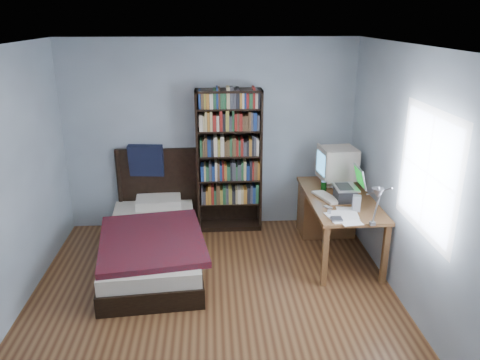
{
  "coord_description": "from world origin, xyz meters",
  "views": [
    {
      "loc": [
        0.0,
        -3.9,
        2.75
      ],
      "look_at": [
        0.32,
        0.99,
        1.02
      ],
      "focal_mm": 35.0,
      "sensor_mm": 36.0,
      "label": 1
    }
  ],
  "objects_px": {
    "soda_can": "(324,186)",
    "desk_lamp": "(377,196)",
    "crt_monitor": "(337,164)",
    "bookshelf": "(229,161)",
    "speaker": "(357,203)",
    "laptop": "(347,191)",
    "keyboard": "(327,197)",
    "desk": "(329,208)",
    "bed": "(153,239)"
  },
  "relations": [
    {
      "from": "laptop",
      "to": "keyboard",
      "type": "bearing_deg",
      "value": 163.0
    },
    {
      "from": "desk_lamp",
      "to": "crt_monitor",
      "type": "bearing_deg",
      "value": 88.47
    },
    {
      "from": "bed",
      "to": "keyboard",
      "type": "bearing_deg",
      "value": -0.97
    },
    {
      "from": "laptop",
      "to": "bed",
      "type": "relative_size",
      "value": 0.18
    },
    {
      "from": "desk",
      "to": "bed",
      "type": "relative_size",
      "value": 0.7
    },
    {
      "from": "desk",
      "to": "speaker",
      "type": "xyz_separation_m",
      "value": [
        0.07,
        -0.82,
        0.4
      ]
    },
    {
      "from": "desk",
      "to": "crt_monitor",
      "type": "distance_m",
      "value": 0.6
    },
    {
      "from": "desk",
      "to": "desk_lamp",
      "type": "distance_m",
      "value": 1.71
    },
    {
      "from": "soda_can",
      "to": "bookshelf",
      "type": "relative_size",
      "value": 0.06
    },
    {
      "from": "keyboard",
      "to": "speaker",
      "type": "relative_size",
      "value": 2.42
    },
    {
      "from": "speaker",
      "to": "bed",
      "type": "height_order",
      "value": "bed"
    },
    {
      "from": "desk",
      "to": "bed",
      "type": "bearing_deg",
      "value": -169.33
    },
    {
      "from": "laptop",
      "to": "keyboard",
      "type": "height_order",
      "value": "laptop"
    },
    {
      "from": "soda_can",
      "to": "desk_lamp",
      "type": "bearing_deg",
      "value": -83.04
    },
    {
      "from": "crt_monitor",
      "to": "keyboard",
      "type": "xyz_separation_m",
      "value": [
        -0.22,
        -0.46,
        -0.26
      ]
    },
    {
      "from": "desk_lamp",
      "to": "bookshelf",
      "type": "bearing_deg",
      "value": 123.63
    },
    {
      "from": "keyboard",
      "to": "soda_can",
      "type": "distance_m",
      "value": 0.25
    },
    {
      "from": "bed",
      "to": "bookshelf",
      "type": "bearing_deg",
      "value": 40.87
    },
    {
      "from": "laptop",
      "to": "keyboard",
      "type": "relative_size",
      "value": 0.97
    },
    {
      "from": "desk_lamp",
      "to": "bookshelf",
      "type": "relative_size",
      "value": 0.3
    },
    {
      "from": "crt_monitor",
      "to": "desk_lamp",
      "type": "xyz_separation_m",
      "value": [
        -0.04,
        -1.54,
        0.17
      ]
    },
    {
      "from": "desk_lamp",
      "to": "bed",
      "type": "height_order",
      "value": "desk_lamp"
    },
    {
      "from": "bookshelf",
      "to": "bed",
      "type": "height_order",
      "value": "bookshelf"
    },
    {
      "from": "crt_monitor",
      "to": "speaker",
      "type": "distance_m",
      "value": 0.85
    },
    {
      "from": "desk",
      "to": "speaker",
      "type": "bearing_deg",
      "value": -85.07
    },
    {
      "from": "laptop",
      "to": "keyboard",
      "type": "distance_m",
      "value": 0.24
    },
    {
      "from": "crt_monitor",
      "to": "desk_lamp",
      "type": "distance_m",
      "value": 1.55
    },
    {
      "from": "desk",
      "to": "keyboard",
      "type": "distance_m",
      "value": 0.58
    },
    {
      "from": "desk",
      "to": "laptop",
      "type": "bearing_deg",
      "value": -84.58
    },
    {
      "from": "soda_can",
      "to": "bookshelf",
      "type": "height_order",
      "value": "bookshelf"
    },
    {
      "from": "desk_lamp",
      "to": "laptop",
      "type": "bearing_deg",
      "value": 88.12
    },
    {
      "from": "speaker",
      "to": "bed",
      "type": "relative_size",
      "value": 0.08
    },
    {
      "from": "crt_monitor",
      "to": "bookshelf",
      "type": "bearing_deg",
      "value": 163.77
    },
    {
      "from": "keyboard",
      "to": "bookshelf",
      "type": "xyz_separation_m",
      "value": [
        -1.1,
        0.84,
        0.2
      ]
    },
    {
      "from": "crt_monitor",
      "to": "bookshelf",
      "type": "distance_m",
      "value": 1.38
    },
    {
      "from": "crt_monitor",
      "to": "bookshelf",
      "type": "relative_size",
      "value": 0.26
    },
    {
      "from": "speaker",
      "to": "bookshelf",
      "type": "xyz_separation_m",
      "value": [
        -1.34,
        1.21,
        0.13
      ]
    },
    {
      "from": "speaker",
      "to": "soda_can",
      "type": "height_order",
      "value": "speaker"
    },
    {
      "from": "laptop",
      "to": "desk_lamp",
      "type": "distance_m",
      "value": 1.07
    },
    {
      "from": "desk_lamp",
      "to": "soda_can",
      "type": "xyz_separation_m",
      "value": [
        -0.16,
        1.33,
        -0.39
      ]
    },
    {
      "from": "desk_lamp",
      "to": "bed",
      "type": "bearing_deg",
      "value": 153.22
    },
    {
      "from": "bed",
      "to": "desk_lamp",
      "type": "bearing_deg",
      "value": -26.78
    },
    {
      "from": "bookshelf",
      "to": "bed",
      "type": "xyz_separation_m",
      "value": [
        -0.94,
        -0.81,
        -0.69
      ]
    },
    {
      "from": "laptop",
      "to": "keyboard",
      "type": "xyz_separation_m",
      "value": [
        -0.21,
        0.07,
        -0.1
      ]
    },
    {
      "from": "crt_monitor",
      "to": "bookshelf",
      "type": "height_order",
      "value": "bookshelf"
    },
    {
      "from": "speaker",
      "to": "soda_can",
      "type": "relative_size",
      "value": 1.44
    },
    {
      "from": "speaker",
      "to": "crt_monitor",
      "type": "bearing_deg",
      "value": 108.4
    },
    {
      "from": "keyboard",
      "to": "speaker",
      "type": "distance_m",
      "value": 0.44
    },
    {
      "from": "desk",
      "to": "soda_can",
      "type": "distance_m",
      "value": 0.45
    },
    {
      "from": "soda_can",
      "to": "bookshelf",
      "type": "bearing_deg",
      "value": 151.83
    }
  ]
}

